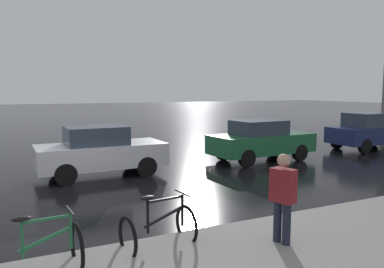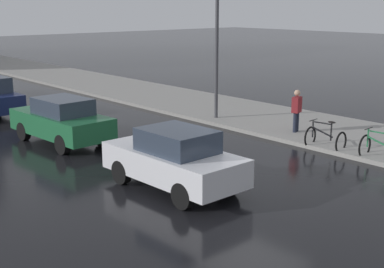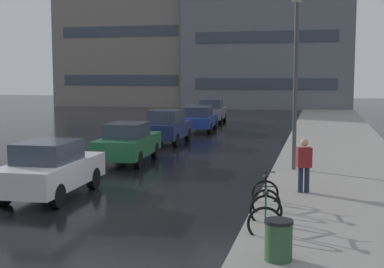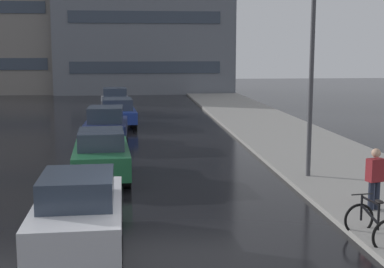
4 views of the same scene
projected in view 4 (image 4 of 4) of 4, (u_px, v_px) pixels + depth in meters
The scene contains 11 objects.
ground_plane at pixel (189, 260), 10.28m from camera, with size 140.00×140.00×0.00m, color black.
sidewalk_kerb at pixel (318, 154), 20.70m from camera, with size 4.80×60.00×0.14m, color gray.
bicycle_second at pixel (373, 225), 11.14m from camera, with size 0.84×1.24×0.99m.
car_white at pixel (79, 211), 10.76m from camera, with size 1.82×3.98×1.59m.
car_green at pixel (101, 154), 16.79m from camera, with size 1.94×4.20×1.57m.
car_navy at pixel (106, 126), 22.84m from camera, with size 1.76×3.86×1.68m.
car_blue at pixel (117, 112), 28.86m from camera, with size 2.22×4.50×1.51m.
car_grey at pixel (115, 101), 34.66m from camera, with size 2.04×4.29×1.69m.
pedestrian at pixel (375, 178), 13.00m from camera, with size 0.45×0.34×1.67m.
streetlamp at pixel (313, 39), 16.08m from camera, with size 0.46×0.46×6.30m.
building_facade_main at pixel (144, 20), 52.63m from camera, with size 16.92×8.06×14.26m.
Camera 4 is at (-0.92, -9.74, 3.97)m, focal length 50.00 mm.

